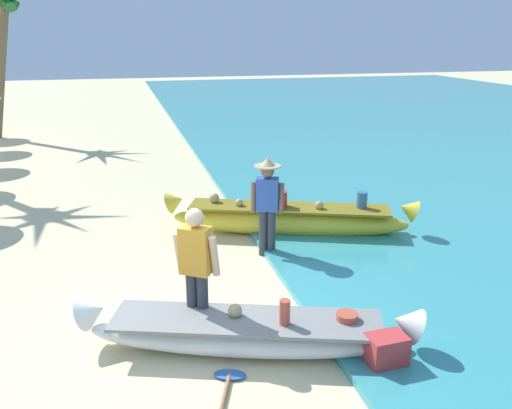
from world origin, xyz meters
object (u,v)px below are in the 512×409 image
palm_tree_leaning_seaward (7,8)px  boat_yellow_midground (289,219)px  boat_white_foreground (247,333)px  person_vendor_hatted (267,200)px  person_tourist_customer (196,266)px  cooler_box (386,353)px  paddle (223,403)px

palm_tree_leaning_seaward → boat_yellow_midground: bearing=-62.2°
boat_white_foreground → boat_yellow_midground: size_ratio=0.89×
person_vendor_hatted → person_tourist_customer: size_ratio=1.00×
cooler_box → paddle: cooler_box is taller
boat_white_foreground → boat_yellow_midground: (1.65, 3.58, 0.07)m
palm_tree_leaning_seaward → paddle: palm_tree_leaning_seaward is taller
boat_yellow_midground → person_vendor_hatted: bearing=-128.0°
boat_white_foreground → person_tourist_customer: 0.99m
person_vendor_hatted → cooler_box: 3.62m
person_tourist_customer → cooler_box: person_tourist_customer is taller
boat_white_foreground → boat_yellow_midground: 3.95m
boat_white_foreground → cooler_box: (1.40, -0.76, -0.02)m
boat_white_foreground → paddle: 1.05m
person_tourist_customer → paddle: 1.65m
person_vendor_hatted → boat_yellow_midground: bearing=52.0°
cooler_box → boat_yellow_midground: bearing=82.7°
person_vendor_hatted → palm_tree_leaning_seaward: bearing=113.8°
boat_yellow_midground → person_vendor_hatted: size_ratio=2.68×
cooler_box → paddle: size_ratio=0.27×
palm_tree_leaning_seaward → boat_white_foreground: bearing=-73.4°
cooler_box → boat_white_foreground: bearing=147.5°
cooler_box → paddle: bearing=-179.5°
person_tourist_customer → boat_yellow_midground: bearing=55.4°
person_vendor_hatted → person_tourist_customer: (-1.51, -2.30, -0.02)m
person_vendor_hatted → palm_tree_leaning_seaward: 14.28m
boat_white_foreground → boat_yellow_midground: bearing=65.3°
palm_tree_leaning_seaward → cooler_box: size_ratio=12.67×
person_tourist_customer → palm_tree_leaning_seaward: 15.91m
boat_white_foreground → person_tourist_customer: (-0.51, 0.46, 0.71)m
person_vendor_hatted → palm_tree_leaning_seaward: size_ratio=0.31×
boat_yellow_midground → paddle: bearing=-115.2°
boat_yellow_midground → palm_tree_leaning_seaward: (-6.25, 11.86, 4.06)m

